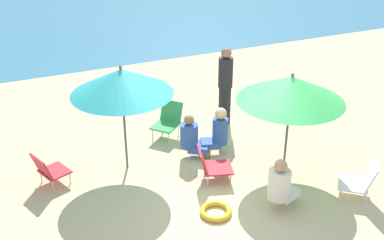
{
  "coord_description": "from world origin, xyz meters",
  "views": [
    {
      "loc": [
        -3.24,
        -6.15,
        4.68
      ],
      "look_at": [
        -0.08,
        1.11,
        0.7
      ],
      "focal_mm": 45.62,
      "sensor_mm": 36.0,
      "label": 1
    }
  ],
  "objects": [
    {
      "name": "ground_plane",
      "position": [
        0.0,
        0.0,
        0.0
      ],
      "size": [
        40.0,
        40.0,
        0.0
      ],
      "primitive_type": "plane",
      "color": "#D3BC8C"
    },
    {
      "name": "sea_water",
      "position": [
        0.0,
        14.2,
        0.0
      ],
      "size": [
        40.0,
        16.0,
        0.01
      ],
      "primitive_type": "cube",
      "color": "teal",
      "rests_on": "ground_plane"
    },
    {
      "name": "umbrella_green",
      "position": [
        1.18,
        -0.07,
        1.56
      ],
      "size": [
        1.8,
        1.8,
        1.84
      ],
      "color": "#4C4C51",
      "rests_on": "ground_plane"
    },
    {
      "name": "umbrella_teal",
      "position": [
        -1.33,
        1.12,
        1.65
      ],
      "size": [
        1.72,
        1.72,
        1.93
      ],
      "color": "#4C4C51",
      "rests_on": "ground_plane"
    },
    {
      "name": "beach_chair_a",
      "position": [
        -0.13,
        0.16,
        0.31
      ],
      "size": [
        0.68,
        0.62,
        0.61
      ],
      "rotation": [
        0.0,
        0.0,
        -0.29
      ],
      "color": "red",
      "rests_on": "ground_plane"
    },
    {
      "name": "beach_chair_b",
      "position": [
        1.85,
        -1.25,
        0.34
      ],
      "size": [
        0.77,
        0.76,
        0.68
      ],
      "rotation": [
        0.0,
        0.0,
        2.43
      ],
      "color": "white",
      "rests_on": "ground_plane"
    },
    {
      "name": "beach_chair_c",
      "position": [
        -2.68,
        1.1,
        0.31
      ],
      "size": [
        0.63,
        0.61,
        0.6
      ],
      "rotation": [
        0.0,
        0.0,
        0.37
      ],
      "color": "red",
      "rests_on": "ground_plane"
    },
    {
      "name": "beach_chair_d",
      "position": [
        -0.23,
        1.94,
        0.36
      ],
      "size": [
        0.74,
        0.73,
        0.69
      ],
      "rotation": [
        0.0,
        0.0,
        -2.43
      ],
      "color": "#33934C",
      "rests_on": "ground_plane"
    },
    {
      "name": "person_a",
      "position": [
        1.06,
        2.01,
        0.84
      ],
      "size": [
        0.3,
        0.3,
        1.65
      ],
      "rotation": [
        0.0,
        0.0,
        0.31
      ],
      "color": "black",
      "rests_on": "ground_plane"
    },
    {
      "name": "person_b",
      "position": [
        -0.12,
        1.01,
        0.4
      ],
      "size": [
        0.55,
        0.5,
        0.85
      ],
      "rotation": [
        0.0,
        0.0,
        5.68
      ],
      "color": "#2D519E",
      "rests_on": "ground_plane"
    },
    {
      "name": "person_c",
      "position": [
        0.49,
        -0.99,
        0.45
      ],
      "size": [
        0.57,
        0.46,
        0.91
      ],
      "rotation": [
        0.0,
        0.0,
        0.35
      ],
      "color": "silver",
      "rests_on": "ground_plane"
    },
    {
      "name": "person_d",
      "position": [
        0.34,
        0.89,
        0.48
      ],
      "size": [
        0.53,
        0.39,
        0.96
      ],
      "rotation": [
        0.0,
        0.0,
        2.84
      ],
      "color": "#2D519E",
      "rests_on": "ground_plane"
    },
    {
      "name": "swim_ring",
      "position": [
        -0.47,
        -0.72,
        0.04
      ],
      "size": [
        0.5,
        0.5,
        0.08
      ],
      "primitive_type": "torus",
      "color": "yellow",
      "rests_on": "ground_plane"
    }
  ]
}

